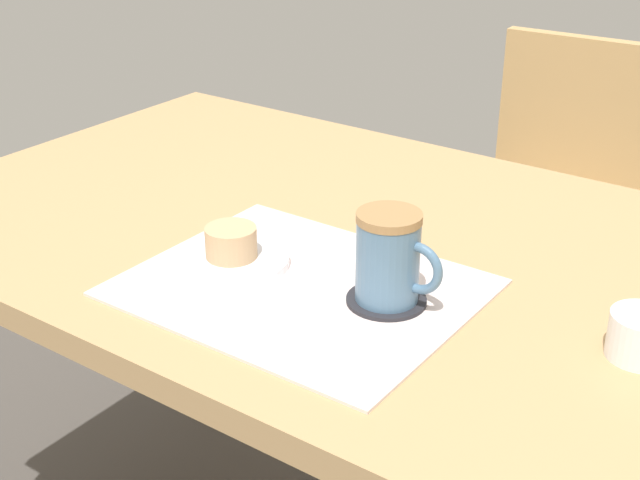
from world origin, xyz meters
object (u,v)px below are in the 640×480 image
Objects in this scene: pastry_plate at (232,260)px; coffee_mug at (390,257)px; wooden_chair at (558,225)px; dining_table at (346,283)px; pastry at (231,242)px.

coffee_mug reaches higher than pastry_plate.
dining_table is at bearing 85.33° from wooden_chair.
pastry is (-0.09, -0.91, 0.29)m from wooden_chair.
coffee_mug is at bearing -42.09° from dining_table.
wooden_chair is at bearing 84.06° from pastry_plate.
wooden_chair is 0.96m from pastry.
pastry is at bearing 0.00° from pastry_plate.
dining_table is at bearing 69.23° from pastry.
pastry_plate is 2.24× the size of pastry.
pastry_plate is at bearing 0.00° from pastry.
coffee_mug reaches higher than wooden_chair.
wooden_chair is 5.70× the size of pastry_plate.
coffee_mug reaches higher than pastry.
coffee_mug is at bearing 95.28° from wooden_chair.
wooden_chair is (0.03, 0.75, -0.18)m from dining_table.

